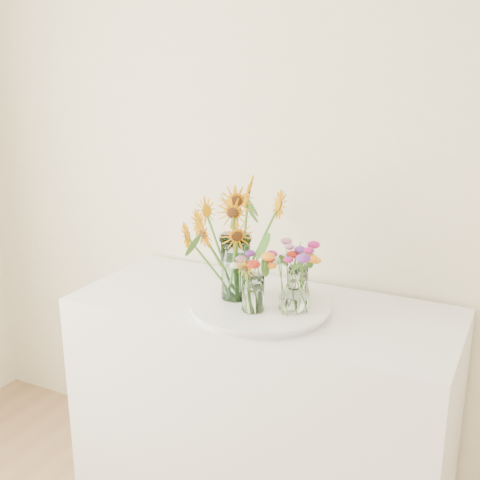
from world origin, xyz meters
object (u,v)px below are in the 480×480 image
at_px(tray, 260,308).
at_px(mason_jar, 235,267).
at_px(counter, 262,412).
at_px(small_vase_b, 294,291).
at_px(small_vase_c, 298,283).
at_px(small_vase_a, 253,294).

bearing_deg(tray, mason_jar, 174.94).
xyz_separation_m(counter, mason_jar, (-0.08, -0.06, 0.60)).
distance_m(counter, tray, 0.47).
relative_size(counter, small_vase_b, 9.44).
distance_m(counter, small_vase_c, 0.55).
relative_size(mason_jar, small_vase_a, 1.85).
xyz_separation_m(counter, tray, (0.02, -0.07, 0.46)).
bearing_deg(small_vase_b, counter, 153.82).
bearing_deg(small_vase_c, counter, -160.47).
relative_size(tray, mason_jar, 1.95).
xyz_separation_m(counter, small_vase_b, (0.15, -0.07, 0.55)).
bearing_deg(mason_jar, small_vase_a, -35.91).
bearing_deg(counter, mason_jar, -145.70).
distance_m(mason_jar, small_vase_a, 0.14).
bearing_deg(tray, small_vase_b, -2.85).
height_order(counter, mason_jar, mason_jar).
xyz_separation_m(counter, small_vase_a, (0.02, -0.13, 0.54)).
bearing_deg(mason_jar, small_vase_b, -3.83).
xyz_separation_m(tray, small_vase_a, (0.01, -0.07, 0.08)).
distance_m(tray, small_vase_b, 0.15).
height_order(small_vase_a, small_vase_c, small_vase_a).
relative_size(mason_jar, small_vase_c, 1.98).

